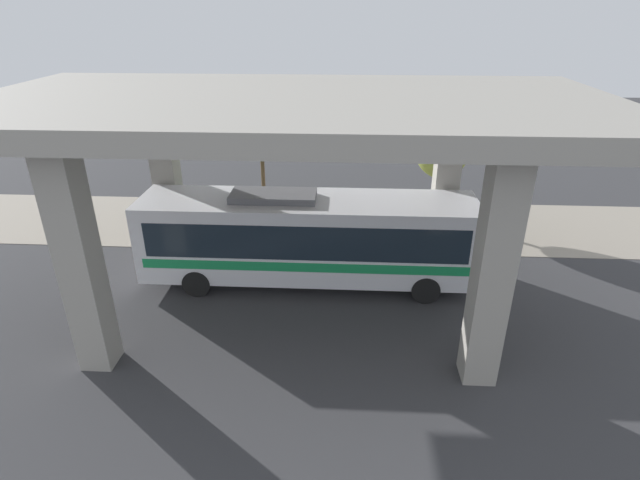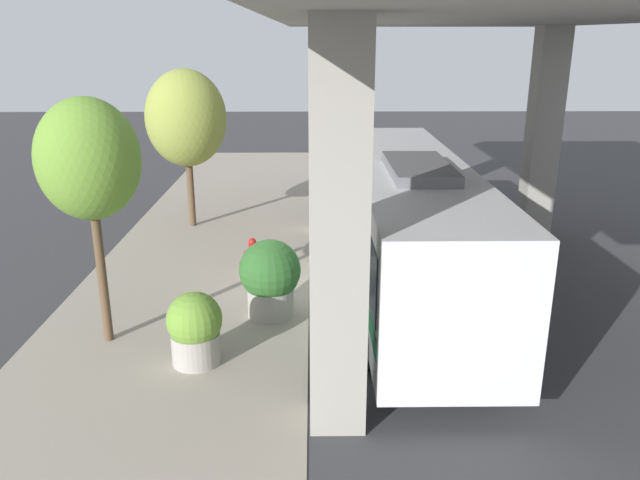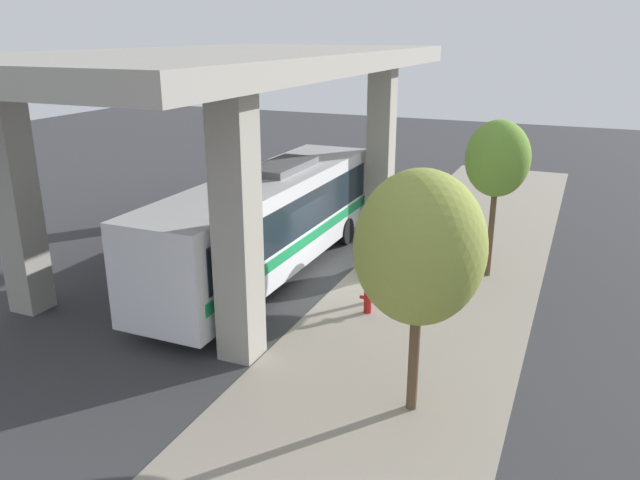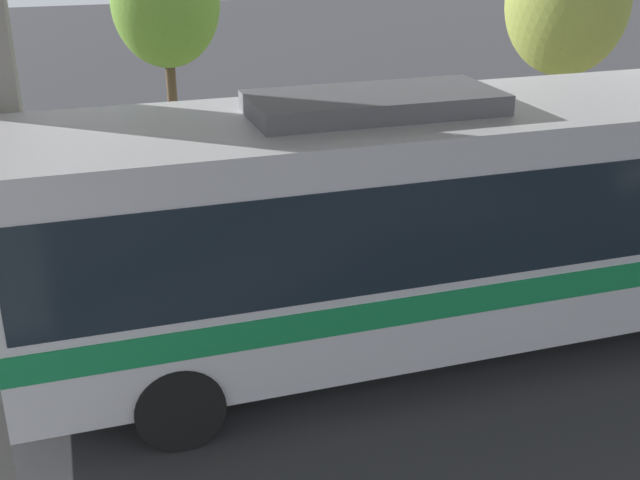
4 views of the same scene
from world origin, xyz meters
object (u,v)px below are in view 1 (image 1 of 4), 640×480
object	(u,v)px
bus	(308,235)
street_tree_far	(443,145)
planter_middle	(236,214)
street_tree_near	(261,136)
planter_front	(279,222)
fire_hydrant	(351,228)

from	to	relation	value
bus	street_tree_far	xyz separation A→B (m)	(-6.47, 5.76, 1.72)
planter_middle	street_tree_far	xyz separation A→B (m)	(-1.80, 9.47, 2.89)
street_tree_near	street_tree_far	size ratio (longest dim) A/B	0.98
planter_front	street_tree_far	world-z (taller)	street_tree_far
bus	fire_hydrant	world-z (taller)	bus
fire_hydrant	planter_middle	size ratio (longest dim) A/B	0.59
fire_hydrant	planter_middle	bearing A→B (deg)	-96.82
planter_middle	planter_front	bearing A→B (deg)	58.68
street_tree_near	street_tree_far	xyz separation A→B (m)	(0.26, 8.47, -0.25)
fire_hydrant	street_tree_far	world-z (taller)	street_tree_far
fire_hydrant	planter_front	distance (m)	3.24
fire_hydrant	street_tree_near	bearing A→B (deg)	-121.91
street_tree_near	planter_front	bearing A→B (deg)	19.45
street_tree_near	fire_hydrant	bearing A→B (deg)	58.09
fire_hydrant	street_tree_near	distance (m)	6.15
planter_middle	fire_hydrant	bearing A→B (deg)	83.18
planter_front	street_tree_near	bearing A→B (deg)	-160.55
fire_hydrant	planter_middle	distance (m)	5.37
fire_hydrant	planter_middle	xyz separation A→B (m)	(-0.64, -5.32, 0.30)
planter_front	street_tree_far	xyz separation A→B (m)	(-3.13, 7.27, 2.69)
bus	street_tree_far	world-z (taller)	street_tree_far
planter_middle	street_tree_near	distance (m)	3.88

